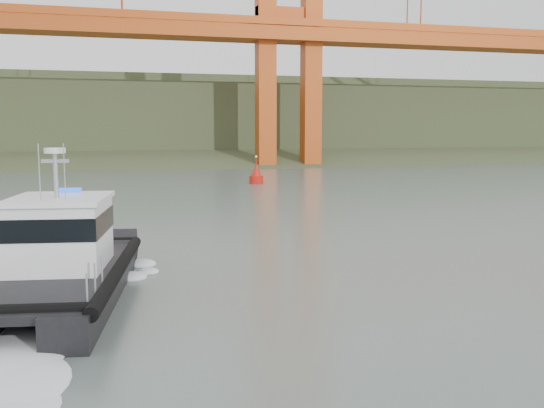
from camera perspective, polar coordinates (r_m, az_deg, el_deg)
The scene contains 4 objects.
ground at distance 26.54m, azimuth 2.23°, elevation -7.01°, with size 400.00×400.00×0.00m, color #55655E.
headlands at distance 150.27m, azimuth -12.22°, elevation 7.13°, with size 500.00×105.36×27.12m.
patrol_boat at distance 24.54m, azimuth -19.39°, elevation -5.00°, with size 6.28×12.80×5.95m.
nav_buoy at distance 72.10m, azimuth -1.50°, elevation 2.67°, with size 1.70×1.70×3.55m.
Camera 1 is at (-7.67, -24.57, 6.45)m, focal length 40.00 mm.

